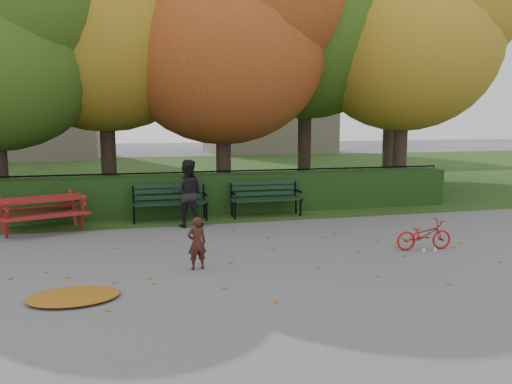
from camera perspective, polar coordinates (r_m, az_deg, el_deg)
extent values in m
plane|color=slate|center=(8.96, 0.55, -7.45)|extent=(90.00, 90.00, 0.00)
plane|color=#1B3415|center=(22.58, -8.61, 2.02)|extent=(90.00, 90.00, 0.00)
cube|color=#B9AA93|center=(35.37, -26.26, 15.70)|extent=(10.00, 7.00, 15.00)
cube|color=#B9AA93|center=(37.91, 1.42, 13.68)|extent=(9.00, 6.00, 12.00)
cube|color=black|center=(13.17, -4.48, -0.17)|extent=(13.00, 0.90, 1.00)
cube|color=black|center=(14.01, -5.02, -1.40)|extent=(14.00, 0.04, 0.04)
cube|color=black|center=(13.89, -5.07, 2.34)|extent=(14.00, 0.04, 0.04)
cylinder|color=black|center=(13.79, -17.43, -0.14)|extent=(0.03, 0.03, 1.00)
cylinder|color=black|center=(13.95, -5.04, 0.30)|extent=(0.03, 0.03, 1.00)
cylinder|color=black|center=(14.73, 6.56, 0.70)|extent=(0.03, 0.03, 1.00)
cylinder|color=black|center=(16.30, 18.14, 1.07)|extent=(0.03, 0.03, 1.00)
cylinder|color=#31211A|center=(15.37, -16.53, 4.76)|extent=(0.44, 0.44, 3.15)
ellipsoid|color=olive|center=(15.55, -17.07, 17.26)|extent=(6.40, 6.40, 5.76)
cylinder|color=#31211A|center=(14.82, -3.74, 4.28)|extent=(0.44, 0.44, 2.80)
ellipsoid|color=maroon|center=(14.92, -3.85, 15.85)|extent=(6.00, 6.00, 5.40)
cylinder|color=#31211A|center=(16.85, 5.55, 5.93)|extent=(0.44, 0.44, 3.50)
ellipsoid|color=#305717|center=(17.11, 5.74, 18.58)|extent=(6.80, 6.80, 6.12)
cylinder|color=#31211A|center=(16.65, 16.13, 4.71)|extent=(0.44, 0.44, 2.97)
ellipsoid|color=olive|center=(16.77, 16.58, 15.64)|extent=(5.80, 5.80, 5.22)
cylinder|color=#31211A|center=(21.01, 14.87, 5.67)|extent=(0.44, 0.44, 3.15)
ellipsoid|color=#305717|center=(21.14, 15.22, 14.85)|extent=(6.00, 6.00, 5.40)
sphere|color=#305717|center=(21.24, 19.01, 18.35)|extent=(4.50, 4.50, 4.50)
cube|color=black|center=(11.96, -9.73, -1.41)|extent=(1.80, 0.12, 0.04)
cube|color=black|center=(12.13, -9.80, -1.27)|extent=(1.80, 0.12, 0.04)
cube|color=black|center=(12.31, -9.87, -1.14)|extent=(1.80, 0.12, 0.04)
cube|color=black|center=(12.38, -9.91, -0.57)|extent=(1.80, 0.05, 0.10)
cube|color=black|center=(12.36, -9.93, 0.12)|extent=(1.80, 0.05, 0.10)
cube|color=black|center=(12.34, -9.94, 0.71)|extent=(1.80, 0.05, 0.10)
cube|color=black|center=(12.10, -13.81, -1.51)|extent=(0.05, 0.55, 0.06)
cube|color=black|center=(12.34, -13.86, -0.28)|extent=(0.05, 0.05, 0.41)
cylinder|color=black|center=(11.96, -13.77, -2.60)|extent=(0.05, 0.05, 0.44)
cylinder|color=black|center=(12.32, -13.79, -2.29)|extent=(0.05, 0.05, 0.44)
cube|color=black|center=(12.09, -13.84, -0.56)|extent=(0.05, 0.45, 0.04)
cube|color=black|center=(12.23, -5.83, -1.21)|extent=(0.05, 0.55, 0.06)
cube|color=black|center=(12.46, -6.02, 0.00)|extent=(0.05, 0.05, 0.41)
cylinder|color=black|center=(12.09, -5.68, -2.29)|extent=(0.05, 0.05, 0.44)
cylinder|color=black|center=(12.44, -5.93, -1.99)|extent=(0.05, 0.05, 0.44)
cube|color=black|center=(12.22, -5.85, -0.27)|extent=(0.05, 0.45, 0.04)
cube|color=black|center=(12.38, 1.41, -0.97)|extent=(1.80, 0.12, 0.04)
cube|color=black|center=(12.55, 1.19, -0.84)|extent=(1.80, 0.12, 0.04)
cube|color=black|center=(12.72, 0.97, -0.72)|extent=(1.80, 0.12, 0.04)
cube|color=black|center=(12.79, 0.87, -0.17)|extent=(1.80, 0.05, 0.10)
cube|color=black|center=(12.77, 0.87, 0.50)|extent=(1.80, 0.05, 0.10)
cube|color=black|center=(12.75, 0.87, 1.08)|extent=(1.80, 0.05, 0.10)
cube|color=black|center=(12.35, -2.61, -1.09)|extent=(0.05, 0.55, 0.06)
cube|color=black|center=(12.58, -2.87, 0.12)|extent=(0.05, 0.05, 0.41)
cylinder|color=black|center=(12.21, -2.43, -2.15)|extent=(0.05, 0.05, 0.44)
cylinder|color=black|center=(12.56, -2.77, -1.86)|extent=(0.05, 0.05, 0.44)
cube|color=black|center=(12.34, -2.64, -0.16)|extent=(0.05, 0.45, 0.04)
cube|color=black|center=(12.80, 4.86, -0.78)|extent=(0.05, 0.55, 0.06)
cube|color=black|center=(13.02, 4.48, 0.38)|extent=(0.05, 0.05, 0.41)
cylinder|color=black|center=(12.67, 5.12, -1.80)|extent=(0.05, 0.05, 0.44)
cylinder|color=black|center=(13.00, 4.59, -1.53)|extent=(0.05, 0.05, 0.44)
cube|color=black|center=(12.79, 4.84, 0.12)|extent=(0.05, 0.45, 0.04)
cube|color=maroon|center=(11.81, -23.35, -0.74)|extent=(1.88, 1.26, 0.06)
cube|color=maroon|center=(11.30, -22.74, -2.58)|extent=(1.72, 0.80, 0.05)
cube|color=maroon|center=(12.42, -23.75, -1.71)|extent=(1.72, 0.80, 0.05)
cube|color=maroon|center=(11.34, -26.61, -2.98)|extent=(0.22, 0.49, 0.85)
cube|color=maroon|center=(12.19, -27.12, -2.28)|extent=(0.22, 0.49, 0.85)
cube|color=maroon|center=(11.72, -26.95, -1.41)|extent=(0.48, 1.25, 0.06)
cube|color=maroon|center=(11.60, -19.21, -2.32)|extent=(0.22, 0.49, 0.85)
cube|color=maroon|center=(12.43, -20.21, -1.69)|extent=(0.22, 0.49, 0.85)
cube|color=maroon|center=(11.98, -19.78, -0.81)|extent=(0.48, 1.25, 0.06)
cube|color=maroon|center=(11.87, -23.26, -2.31)|extent=(1.48, 0.56, 0.06)
ellipsoid|color=brown|center=(7.38, -20.13, -11.11)|extent=(1.38, 1.09, 0.09)
imported|color=#391912|center=(8.22, -6.78, -5.82)|extent=(0.35, 0.26, 0.87)
imported|color=black|center=(11.43, -7.84, -0.15)|extent=(0.88, 0.76, 1.54)
imported|color=#B11510|center=(9.91, 18.64, -4.66)|extent=(1.11, 0.46, 0.57)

